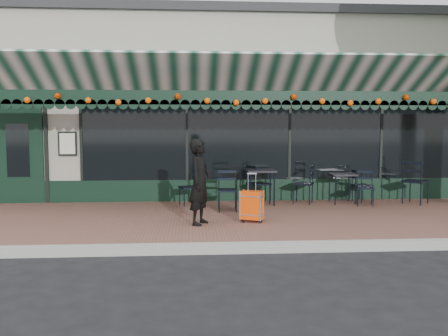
{
  "coord_description": "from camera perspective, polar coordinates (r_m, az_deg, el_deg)",
  "views": [
    {
      "loc": [
        -0.89,
        -7.0,
        1.88
      ],
      "look_at": [
        -0.3,
        1.6,
        1.13
      ],
      "focal_mm": 38.0,
      "sensor_mm": 36.0,
      "label": 1
    }
  ],
  "objects": [
    {
      "name": "chair_b_left",
      "position": [
        10.44,
        -4.26,
        -2.39
      ],
      "size": [
        0.5,
        0.5,
        0.79
      ],
      "primitive_type": null,
      "rotation": [
        0.0,
        0.0,
        -1.24
      ],
      "color": "black",
      "rests_on": "sidewalk"
    },
    {
      "name": "curb",
      "position": [
        7.21,
        3.38,
        -9.54
      ],
      "size": [
        18.0,
        0.16,
        0.15
      ],
      "primitive_type": "cube",
      "color": "#9E9E99",
      "rests_on": "ground"
    },
    {
      "name": "chair_a_extra",
      "position": [
        11.49,
        22.06,
        -1.54
      ],
      "size": [
        0.7,
        0.7,
        1.0
      ],
      "primitive_type": null,
      "rotation": [
        0.0,
        0.0,
        2.31
      ],
      "color": "black",
      "rests_on": "sidewalk"
    },
    {
      "name": "cafe_table_a",
      "position": [
        11.06,
        14.06,
        -1.01
      ],
      "size": [
        0.55,
        0.55,
        0.67
      ],
      "color": "black",
      "rests_on": "sidewalk"
    },
    {
      "name": "suitcase",
      "position": [
        8.66,
        3.36,
        -4.55
      ],
      "size": [
        0.44,
        0.36,
        0.89
      ],
      "rotation": [
        0.0,
        0.0,
        -0.43
      ],
      "color": "#F94707",
      "rests_on": "sidewalk"
    },
    {
      "name": "chair_a_left",
      "position": [
        10.85,
        9.49,
        -1.91
      ],
      "size": [
        0.59,
        0.59,
        0.88
      ],
      "primitive_type": null,
      "rotation": [
        0.0,
        0.0,
        -2.0
      ],
      "color": "black",
      "rests_on": "sidewalk"
    },
    {
      "name": "restaurant_building",
      "position": [
        14.87,
        -0.47,
        6.5
      ],
      "size": [
        12.0,
        9.6,
        4.5
      ],
      "color": "#A29E8C",
      "rests_on": "ground"
    },
    {
      "name": "chair_b_front",
      "position": [
        9.73,
        0.42,
        -2.74
      ],
      "size": [
        0.44,
        0.44,
        0.85
      ],
      "primitive_type": null,
      "rotation": [
        0.0,
        0.0,
        -0.04
      ],
      "color": "black",
      "rests_on": "sidewalk"
    },
    {
      "name": "woman",
      "position": [
        8.38,
        -2.91,
        -1.68
      ],
      "size": [
        0.56,
        0.65,
        1.52
      ],
      "primitive_type": "imported",
      "rotation": [
        0.0,
        0.0,
        1.15
      ],
      "color": "black",
      "rests_on": "sidewalk"
    },
    {
      "name": "chair_a_front",
      "position": [
        10.83,
        16.61,
        -2.35
      ],
      "size": [
        0.48,
        0.48,
        0.78
      ],
      "primitive_type": null,
      "rotation": [
        0.0,
        0.0,
        -0.27
      ],
      "color": "black",
      "rests_on": "sidewalk"
    },
    {
      "name": "ground",
      "position": [
        7.3,
        3.29,
        -9.95
      ],
      "size": [
        80.0,
        80.0,
        0.0
      ],
      "primitive_type": "plane",
      "color": "black",
      "rests_on": "ground"
    },
    {
      "name": "chair_a_right",
      "position": [
        11.38,
        16.31,
        -2.04
      ],
      "size": [
        0.49,
        0.49,
        0.75
      ],
      "primitive_type": null,
      "rotation": [
        0.0,
        0.0,
        1.94
      ],
      "color": "black",
      "rests_on": "sidewalk"
    },
    {
      "name": "chair_b_right",
      "position": [
        10.66,
        4.2,
        -1.95
      ],
      "size": [
        0.59,
        0.59,
        0.89
      ],
      "primitive_type": null,
      "rotation": [
        0.0,
        0.0,
        1.99
      ],
      "color": "black",
      "rests_on": "sidewalk"
    },
    {
      "name": "cafe_table_b",
      "position": [
        10.6,
        4.44,
        -0.63
      ],
      "size": [
        0.63,
        0.63,
        0.78
      ],
      "color": "black",
      "rests_on": "sidewalk"
    },
    {
      "name": "sidewalk",
      "position": [
        9.22,
        1.73,
        -6.31
      ],
      "size": [
        18.0,
        4.0,
        0.15
      ],
      "primitive_type": "cube",
      "color": "brown",
      "rests_on": "ground"
    }
  ]
}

